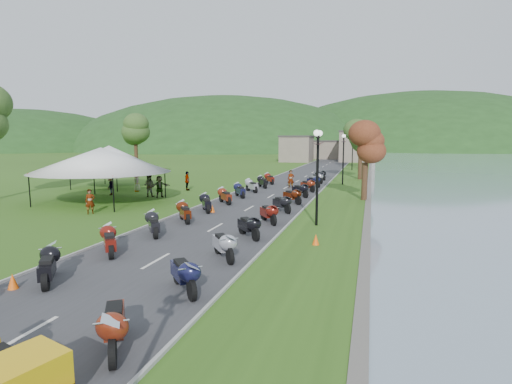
% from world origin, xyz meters
% --- Properties ---
extents(road, '(7.00, 120.00, 0.02)m').
position_xyz_m(road, '(0.00, 40.00, 0.01)').
color(road, '#3C3C3F').
rests_on(road, ground).
extents(hills_backdrop, '(360.00, 120.00, 76.00)m').
position_xyz_m(hills_backdrop, '(0.00, 200.00, 0.00)').
color(hills_backdrop, '#285621').
rests_on(hills_backdrop, ground).
extents(far_building, '(18.00, 16.00, 5.00)m').
position_xyz_m(far_building, '(-2.00, 85.00, 2.50)').
color(far_building, gray).
rests_on(far_building, ground).
extents(moto_row_left, '(2.60, 41.84, 1.10)m').
position_xyz_m(moto_row_left, '(-2.21, 16.88, 0.55)').
color(moto_row_left, '#331411').
rests_on(moto_row_left, ground).
extents(moto_row_right, '(2.60, 40.55, 1.10)m').
position_xyz_m(moto_row_right, '(2.33, 23.14, 0.55)').
color(moto_row_right, '#331411').
rests_on(moto_row_right, ground).
extents(vendor_tent_main, '(6.60, 6.60, 4.00)m').
position_xyz_m(vendor_tent_main, '(-11.18, 21.76, 2.00)').
color(vendor_tent_main, white).
rests_on(vendor_tent_main, ground).
extents(vendor_tent_side, '(4.93, 4.93, 4.00)m').
position_xyz_m(vendor_tent_side, '(-16.13, 29.47, 2.00)').
color(vendor_tent_side, white).
rests_on(vendor_tent_side, ground).
extents(tree_lakeside, '(2.33, 2.33, 6.47)m').
position_xyz_m(tree_lakeside, '(7.28, 28.03, 3.23)').
color(tree_lakeside, '#456B2A').
rests_on(tree_lakeside, ground).
extents(pedestrian_a, '(0.70, 0.68, 1.55)m').
position_xyz_m(pedestrian_a, '(-8.86, 17.46, 0.00)').
color(pedestrian_a, slate).
rests_on(pedestrian_a, ground).
extents(pedestrian_b, '(0.93, 0.59, 1.80)m').
position_xyz_m(pedestrian_b, '(-9.29, 25.04, 0.00)').
color(pedestrian_b, slate).
rests_on(pedestrian_b, ground).
extents(pedestrian_c, '(0.81, 1.14, 1.63)m').
position_xyz_m(pedestrian_c, '(-12.96, 25.08, 0.00)').
color(pedestrian_c, slate).
rests_on(pedestrian_c, ground).
extents(traffic_cone_near, '(0.32, 0.32, 0.50)m').
position_xyz_m(traffic_cone_near, '(-2.77, 6.24, 0.25)').
color(traffic_cone_near, '#F2590C').
rests_on(traffic_cone_near, ground).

